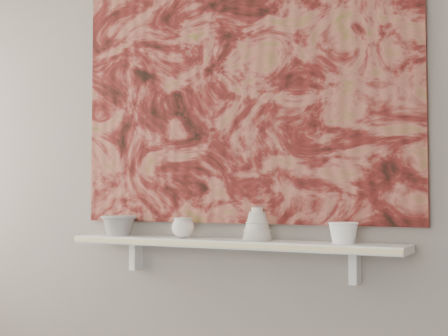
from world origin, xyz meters
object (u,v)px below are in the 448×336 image
Objects in this scene: painting at (237,88)px; bell_vessel at (257,224)px; shelf at (227,243)px; cup_cream at (183,227)px; bowl_grey at (119,225)px; bowl_white at (343,233)px.

painting is 0.57m from bell_vessel.
painting reaches higher than bell_vessel.
shelf is 15.00× the size of cup_cream.
painting reaches higher than cup_cream.
cup_cream is at bearing 0.00° from bowl_grey.
bowl_white is (1.00, 0.00, -0.01)m from bowl_grey.
bell_vessel is (0.13, -0.08, -0.55)m from painting.
bowl_white is (0.67, 0.00, -0.00)m from cup_cream.
bowl_grey is 1.22× the size of bell_vessel.
bell_vessel is (0.33, 0.00, 0.02)m from cup_cream.
painting reaches higher than bowl_grey.
bell_vessel reaches higher than cup_cream.
bowl_white is (0.47, 0.00, 0.05)m from shelf.
bowl_grey reaches higher than shelf.
cup_cream reaches higher than bowl_white.
shelf is 0.63m from painting.
bowl_grey is (-0.53, -0.08, -0.56)m from painting.
bowl_white is at bearing 0.00° from shelf.
bowl_grey is 1.67× the size of cup_cream.
painting is at bearing 148.20° from bell_vessel.
painting is at bearing 170.27° from bowl_white.
painting is at bearing 21.46° from cup_cream.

